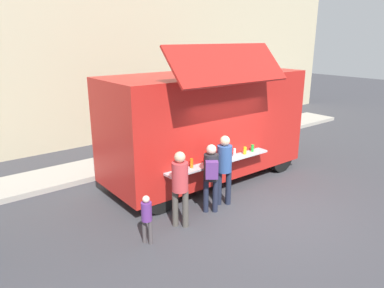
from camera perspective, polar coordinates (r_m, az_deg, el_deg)
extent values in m
plane|color=#38383D|center=(8.96, 11.42, -10.33)|extent=(60.00, 60.00, 0.00)
cube|color=#9E998E|center=(11.13, -23.24, -5.49)|extent=(28.00, 1.60, 0.15)
cube|color=#B9AD8C|center=(14.42, -25.45, 14.52)|extent=(32.00, 2.40, 7.71)
cube|color=red|center=(10.15, 2.15, 3.40)|extent=(5.86, 2.27, 2.77)
cube|color=red|center=(8.38, 5.93, 12.60)|extent=(3.22, 0.83, 0.87)
cube|color=black|center=(8.92, 3.68, 3.69)|extent=(3.05, 0.12, 1.25)
cube|color=#B7B7BC|center=(9.05, 4.46, -2.80)|extent=(3.22, 0.37, 0.05)
cylinder|color=silver|center=(8.33, -1.74, -3.44)|extent=(0.08, 0.08, 0.25)
cylinder|color=orange|center=(8.51, -0.07, -3.07)|extent=(0.08, 0.08, 0.23)
cylinder|color=red|center=(8.69, 2.07, -2.73)|extent=(0.08, 0.08, 0.20)
cylinder|color=orange|center=(8.92, 3.62, -2.20)|extent=(0.08, 0.08, 0.21)
cylinder|color=black|center=(9.11, 5.28, -1.70)|extent=(0.06, 0.06, 0.25)
cylinder|color=white|center=(9.35, 6.79, -1.36)|extent=(0.06, 0.06, 0.22)
cylinder|color=yellow|center=(9.57, 8.44, -1.04)|extent=(0.08, 0.08, 0.20)
cylinder|color=green|center=(9.83, 9.61, -0.65)|extent=(0.08, 0.08, 0.19)
cube|color=black|center=(12.07, 12.78, 7.57)|extent=(0.09, 1.90, 1.22)
cylinder|color=black|center=(12.62, 7.00, 0.17)|extent=(0.90, 0.28, 0.90)
cylinder|color=black|center=(11.40, 13.87, -2.04)|extent=(0.90, 0.28, 0.90)
cylinder|color=black|center=(10.13, -11.24, -4.26)|extent=(0.90, 0.28, 0.90)
cylinder|color=black|center=(8.56, -5.26, -8.03)|extent=(0.90, 0.28, 0.90)
cylinder|color=#2E5E37|center=(14.85, 8.57, 2.65)|extent=(0.60, 0.60, 0.91)
cylinder|color=#1C2235|center=(8.93, 4.32, -7.01)|extent=(0.14, 0.14, 0.87)
cylinder|color=#1C2235|center=(8.97, 5.81, -6.96)|extent=(0.14, 0.14, 0.87)
cylinder|color=#2B4A84|center=(8.67, 5.20, -2.35)|extent=(0.36, 0.36, 0.66)
sphere|color=#E2B089|center=(8.53, 5.28, 0.52)|extent=(0.24, 0.24, 0.24)
cylinder|color=#1D2235|center=(8.56, 2.23, -8.24)|extent=(0.13, 0.13, 0.83)
cylinder|color=#1D2235|center=(8.58, 3.72, -8.22)|extent=(0.13, 0.13, 0.83)
cylinder|color=black|center=(8.29, 3.05, -3.69)|extent=(0.34, 0.34, 0.62)
sphere|color=beige|center=(8.15, 3.10, -0.87)|extent=(0.23, 0.23, 0.23)
cube|color=#572F75|center=(8.04, 3.17, -4.13)|extent=(0.33, 0.32, 0.40)
cylinder|color=#4B4640|center=(7.96, -2.69, -10.17)|extent=(0.14, 0.14, 0.85)
cylinder|color=#4B4640|center=(7.92, -1.06, -10.33)|extent=(0.14, 0.14, 0.85)
cylinder|color=#BC3A3F|center=(7.63, -1.93, -5.24)|extent=(0.35, 0.35, 0.64)
sphere|color=#D1AC89|center=(7.47, -1.96, -2.10)|extent=(0.24, 0.24, 0.24)
cylinder|color=#4A4345|center=(7.50, -7.62, -13.61)|extent=(0.08, 0.08, 0.52)
cylinder|color=#4A4345|center=(7.44, -6.65, -13.83)|extent=(0.08, 0.08, 0.52)
cylinder|color=#5B2D79|center=(7.25, -7.27, -10.63)|extent=(0.21, 0.21, 0.39)
sphere|color=beige|center=(7.13, -7.35, -8.72)|extent=(0.14, 0.14, 0.14)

